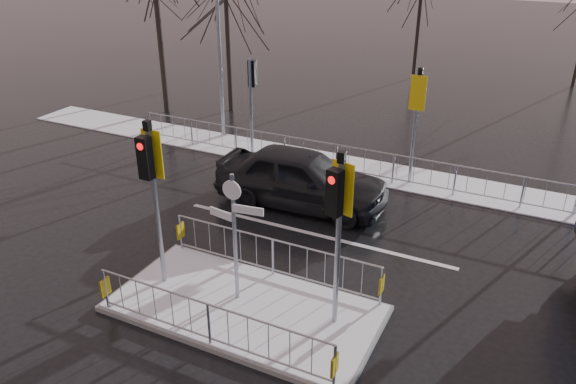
% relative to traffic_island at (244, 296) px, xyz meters
% --- Properties ---
extents(ground, '(120.00, 120.00, 0.00)m').
position_rel_traffic_island_xyz_m(ground, '(0.01, -0.01, -0.39)').
color(ground, black).
rests_on(ground, ground).
extents(snow_verge, '(30.00, 2.00, 0.04)m').
position_rel_traffic_island_xyz_m(snow_verge, '(0.01, 8.59, -0.37)').
color(snow_verge, white).
rests_on(snow_verge, ground).
extents(lane_markings, '(8.00, 11.38, 0.01)m').
position_rel_traffic_island_xyz_m(lane_markings, '(0.01, -0.34, -0.39)').
color(lane_markings, silver).
rests_on(lane_markings, ground).
extents(traffic_island, '(6.00, 3.04, 4.15)m').
position_rel_traffic_island_xyz_m(traffic_island, '(0.00, 0.00, 0.00)').
color(traffic_island, slate).
rests_on(traffic_island, ground).
extents(far_kerb_fixtures, '(18.00, 0.65, 3.83)m').
position_rel_traffic_island_xyz_m(far_kerb_fixtures, '(0.31, 8.08, 0.63)').
color(far_kerb_fixtures, '#91979E').
rests_on(far_kerb_fixtures, ground).
extents(car_far_lane, '(5.36, 2.38, 1.79)m').
position_rel_traffic_island_xyz_m(car_far_lane, '(-1.06, 5.29, 0.51)').
color(car_far_lane, black).
rests_on(car_far_lane, ground).
extents(tree_near_c, '(3.50, 3.50, 6.61)m').
position_rel_traffic_island_xyz_m(tree_near_c, '(-12.49, 13.49, 4.11)').
color(tree_near_c, black).
rests_on(tree_near_c, ground).
extents(street_lamp_left, '(1.25, 0.18, 8.20)m').
position_rel_traffic_island_xyz_m(street_lamp_left, '(-6.42, 9.49, 4.10)').
color(street_lamp_left, '#91979E').
rests_on(street_lamp_left, ground).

